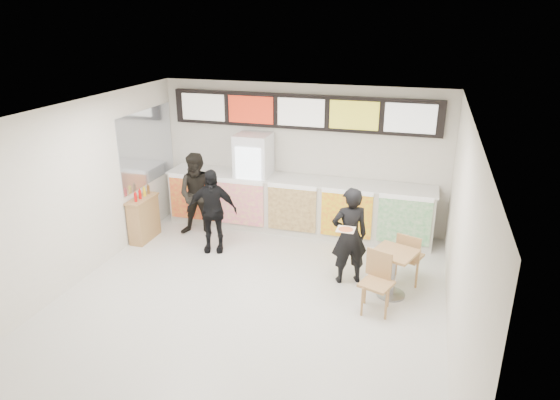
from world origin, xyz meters
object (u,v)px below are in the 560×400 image
at_px(customer_left, 198,195).
at_px(customer_mid, 212,211).
at_px(drinks_fridge, 254,181).
at_px(cafe_table, 393,265).
at_px(service_counter, 296,205).
at_px(customer_main, 349,236).
at_px(condiment_ledge, 144,218).

distance_m(customer_left, customer_mid, 0.83).
distance_m(drinks_fridge, customer_left, 1.20).
bearing_deg(cafe_table, drinks_fridge, 165.96).
distance_m(service_counter, customer_main, 2.30).
xyz_separation_m(drinks_fridge, cafe_table, (3.07, -2.10, -0.46)).
distance_m(service_counter, customer_mid, 1.89).
bearing_deg(drinks_fridge, customer_main, -38.37).
bearing_deg(customer_main, customer_mid, -34.50).
xyz_separation_m(service_counter, drinks_fridge, (-0.93, 0.02, 0.43)).
distance_m(drinks_fridge, customer_main, 2.96).
distance_m(service_counter, condiment_ledge, 3.10).
distance_m(drinks_fridge, condiment_ledge, 2.36).
bearing_deg(drinks_fridge, customer_mid, -104.82).
relative_size(drinks_fridge, cafe_table, 1.22).
distance_m(drinks_fridge, customer_mid, 1.43).
height_order(service_counter, customer_main, customer_main).
relative_size(drinks_fridge, customer_main, 1.19).
height_order(drinks_fridge, customer_mid, drinks_fridge).
bearing_deg(condiment_ledge, cafe_table, -9.06).
relative_size(customer_left, customer_mid, 1.06).
relative_size(service_counter, drinks_fridge, 2.78).
relative_size(drinks_fridge, customer_mid, 1.23).
xyz_separation_m(drinks_fridge, customer_left, (-0.92, -0.76, -0.14)).
height_order(service_counter, customer_mid, customer_mid).
bearing_deg(customer_mid, cafe_table, -26.79).
height_order(drinks_fridge, cafe_table, drinks_fridge).
height_order(service_counter, condiment_ledge, service_counter).
relative_size(customer_main, customer_left, 0.98).
relative_size(drinks_fridge, condiment_ledge, 1.90).
bearing_deg(customer_left, drinks_fridge, 27.86).
height_order(customer_left, condiment_ledge, customer_left).
height_order(customer_mid, condiment_ledge, customer_mid).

